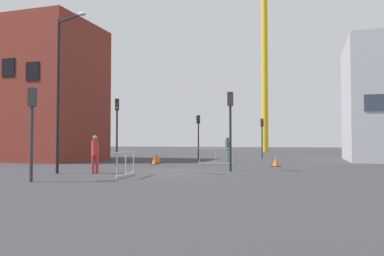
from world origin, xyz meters
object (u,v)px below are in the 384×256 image
at_px(traffic_light_island, 32,118).
at_px(traffic_cone_by_barrier, 276,162).
at_px(pedestrian_waiting, 95,151).
at_px(traffic_light_far, 117,121).
at_px(traffic_cone_orange, 157,158).
at_px(traffic_light_median, 230,118).
at_px(traffic_light_verge, 198,129).
at_px(traffic_light_crosswalk, 262,131).
at_px(traffic_cone_striped, 154,161).
at_px(pedestrian_walking, 228,147).
at_px(construction_crane, 263,34).
at_px(streetlamp_tall, 61,81).

xyz_separation_m(traffic_light_island, traffic_cone_by_barrier, (7.99, 11.72, -2.14)).
xyz_separation_m(traffic_light_island, pedestrian_waiting, (0.35, 3.83, -1.35)).
relative_size(traffic_light_far, traffic_cone_orange, 6.01).
xyz_separation_m(traffic_light_median, traffic_light_verge, (-5.23, 12.12, -0.17)).
xyz_separation_m(pedestrian_waiting, traffic_cone_by_barrier, (7.64, 7.90, -0.79)).
distance_m(traffic_light_crosswalk, traffic_cone_striped, 12.02).
distance_m(traffic_cone_orange, traffic_cone_striped, 1.52).
bearing_deg(traffic_light_median, traffic_light_island, -131.03).
xyz_separation_m(pedestrian_walking, traffic_cone_striped, (-4.11, -3.95, -0.84)).
relative_size(traffic_light_median, traffic_cone_orange, 5.87).
bearing_deg(pedestrian_waiting, construction_crane, 85.06).
height_order(traffic_light_island, traffic_light_verge, traffic_light_verge).
distance_m(traffic_light_crosswalk, traffic_light_island, 22.55).
bearing_deg(traffic_light_island, traffic_light_crosswalk, 74.59).
bearing_deg(traffic_cone_striped, traffic_cone_orange, 105.67).
bearing_deg(pedestrian_waiting, traffic_cone_striped, 91.72).
distance_m(construction_crane, pedestrian_walking, 31.63).
relative_size(traffic_light_median, traffic_light_far, 0.98).
distance_m(streetlamp_tall, traffic_cone_by_barrier, 13.09).
height_order(traffic_light_island, traffic_cone_striped, traffic_light_island).
relative_size(pedestrian_walking, traffic_cone_by_barrier, 3.21).
relative_size(traffic_light_crosswalk, pedestrian_walking, 1.93).
bearing_deg(construction_crane, streetlamp_tall, -97.11).
xyz_separation_m(traffic_light_verge, traffic_cone_by_barrier, (7.08, -7.46, -2.26)).
distance_m(pedestrian_walking, traffic_cone_orange, 5.21).
bearing_deg(construction_crane, traffic_cone_by_barrier, -82.17).
bearing_deg(traffic_cone_striped, construction_crane, 83.44).
height_order(traffic_light_crosswalk, pedestrian_walking, traffic_light_crosswalk).
relative_size(traffic_light_island, traffic_cone_striped, 7.20).
relative_size(traffic_light_verge, traffic_cone_striped, 7.63).
distance_m(pedestrian_waiting, traffic_cone_striped, 7.69).
relative_size(traffic_light_crosswalk, pedestrian_waiting, 1.96).
relative_size(traffic_light_median, traffic_cone_striped, 8.20).
height_order(construction_crane, traffic_light_median, construction_crane).
xyz_separation_m(traffic_light_median, pedestrian_walking, (-1.91, 8.36, -1.63)).
relative_size(pedestrian_waiting, traffic_cone_orange, 2.62).
height_order(construction_crane, traffic_cone_by_barrier, construction_crane).
bearing_deg(pedestrian_walking, traffic_light_median, -77.14).
bearing_deg(construction_crane, traffic_light_crosswalk, -83.84).
relative_size(traffic_light_crosswalk, traffic_cone_striped, 7.15).
bearing_deg(traffic_cone_by_barrier, traffic_cone_orange, 171.72).
relative_size(traffic_light_island, traffic_cone_orange, 5.16).
bearing_deg(traffic_light_crosswalk, pedestrian_walking, -105.54).
height_order(traffic_light_island, traffic_cone_by_barrier, traffic_light_island).
height_order(traffic_light_crosswalk, traffic_cone_by_barrier, traffic_light_crosswalk).
distance_m(construction_crane, traffic_light_far, 37.10).
bearing_deg(traffic_light_crosswalk, pedestrian_waiting, -107.48).
height_order(pedestrian_walking, traffic_cone_orange, pedestrian_walking).
relative_size(traffic_cone_orange, traffic_cone_by_barrier, 1.21).
bearing_deg(traffic_light_far, construction_crane, 81.68).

